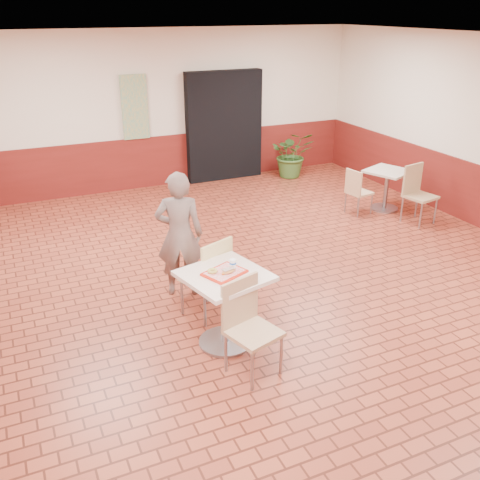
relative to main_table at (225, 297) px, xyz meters
name	(u,v)px	position (x,y,z in m)	size (l,w,h in m)	color
room_shell	(290,180)	(1.14, 0.71, 0.93)	(8.01, 10.01, 3.01)	brown
wainscot_band	(287,257)	(1.14, 0.71, -0.07)	(8.00, 10.00, 1.00)	#601712
corridor_doorway	(224,126)	(2.34, 5.59, 0.53)	(1.60, 0.22, 2.20)	black
promo_poster	(135,107)	(0.54, 5.65, 1.03)	(0.50, 0.03, 1.20)	gray
main_table	(225,297)	(0.00, 0.00, 0.00)	(0.80, 0.80, 0.84)	beige
chair_main_front	(248,322)	(0.03, -0.50, -0.02)	(0.56, 0.56, 0.98)	tan
chair_main_back	(210,274)	(0.06, 0.57, -0.01)	(0.60, 0.60, 0.99)	#E8D58B
customer	(180,235)	(-0.07, 1.26, 0.23)	(0.58, 0.38, 1.60)	#725E58
serving_tray	(224,273)	(0.00, 0.00, 0.29)	(0.40, 0.31, 0.02)	red
ring_donut	(213,271)	(-0.12, 0.04, 0.32)	(0.10, 0.10, 0.03)	gold
long_john_donut	(228,271)	(0.03, -0.04, 0.32)	(0.17, 0.11, 0.05)	#CF813C
paper_cup	(233,263)	(0.12, 0.06, 0.34)	(0.07, 0.07, 0.09)	white
second_table	(387,183)	(4.24, 2.68, -0.08)	(0.68, 0.68, 0.72)	beige
chair_second_left	(357,189)	(3.61, 2.69, -0.12)	(0.43, 0.43, 0.80)	#D6B080
chair_second_front	(417,191)	(4.31, 2.00, -0.03)	(0.52, 0.52, 0.97)	tan
potted_plant	(292,154)	(3.69, 5.11, -0.08)	(0.89, 0.77, 0.98)	#366026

